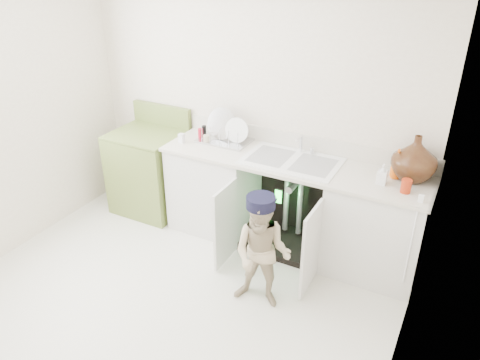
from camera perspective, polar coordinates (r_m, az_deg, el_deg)
name	(u,v)px	position (r m, az deg, el deg)	size (l,w,h in m)	color
ground	(169,301)	(4.02, -8.65, -14.43)	(3.50, 3.50, 0.00)	beige
room_shell	(157,165)	(3.33, -10.14, 1.83)	(6.00, 5.50, 1.26)	silver
counter_run	(295,202)	(4.37, 6.67, -2.68)	(2.44, 1.02, 1.28)	silver
avocado_stove	(150,170)	(5.10, -10.88, 1.21)	(0.71, 0.65, 1.10)	olive
repair_worker	(262,253)	(3.67, 2.72, -8.83)	(0.51, 0.72, 0.98)	#C1AC8B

